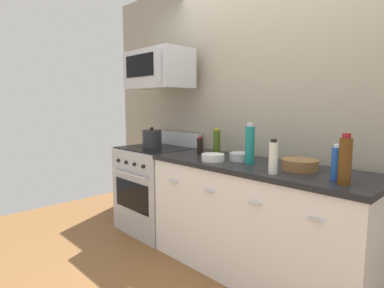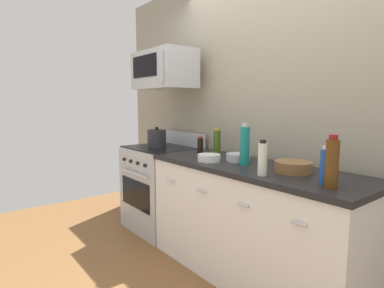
{
  "view_description": "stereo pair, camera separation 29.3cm",
  "coord_description": "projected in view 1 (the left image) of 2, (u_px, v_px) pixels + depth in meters",
  "views": [
    {
      "loc": [
        1.41,
        -2.07,
        1.39
      ],
      "look_at": [
        -0.68,
        -0.05,
        1.02
      ],
      "focal_mm": 29.54,
      "sensor_mm": 36.0,
      "label": 1
    },
    {
      "loc": [
        1.6,
        -1.84,
        1.39
      ],
      "look_at": [
        -0.68,
        -0.05,
        1.02
      ],
      "focal_mm": 29.54,
      "sensor_mm": 36.0,
      "label": 2
    }
  ],
  "objects": [
    {
      "name": "bowl_wooden_salad",
      "position": [
        300.0,
        164.0,
        2.26
      ],
      "size": [
        0.26,
        0.26,
        0.08
      ],
      "color": "brown",
      "rests_on": "countertop_slab"
    },
    {
      "name": "counter_unit",
      "position": [
        255.0,
        220.0,
        2.55
      ],
      "size": [
        1.85,
        0.66,
        0.92
      ],
      "color": "white",
      "rests_on": "ground_plane"
    },
    {
      "name": "bottle_olive_oil",
      "position": [
        217.0,
        142.0,
        2.94
      ],
      "size": [
        0.07,
        0.07,
        0.25
      ],
      "color": "#385114",
      "rests_on": "countertop_slab"
    },
    {
      "name": "stockpot",
      "position": [
        152.0,
        139.0,
        3.37
      ],
      "size": [
        0.2,
        0.2,
        0.23
      ],
      "color": "#262628",
      "rests_on": "range_oven"
    },
    {
      "name": "bottle_wine_amber",
      "position": [
        345.0,
        160.0,
        1.84
      ],
      "size": [
        0.07,
        0.07,
        0.3
      ],
      "color": "#59330F",
      "rests_on": "countertop_slab"
    },
    {
      "name": "range_oven",
      "position": [
        157.0,
        188.0,
        3.48
      ],
      "size": [
        0.76,
        0.69,
        1.07
      ],
      "color": "#B7BABF",
      "rests_on": "ground_plane"
    },
    {
      "name": "bottle_vinegar_white",
      "position": [
        273.0,
        157.0,
        2.13
      ],
      "size": [
        0.06,
        0.06,
        0.24
      ],
      "color": "silver",
      "rests_on": "countertop_slab"
    },
    {
      "name": "bottle_soy_sauce_dark",
      "position": [
        200.0,
        146.0,
        2.98
      ],
      "size": [
        0.05,
        0.05,
        0.17
      ],
      "color": "black",
      "rests_on": "countertop_slab"
    },
    {
      "name": "bottle_sparkling_teal",
      "position": [
        250.0,
        144.0,
        2.48
      ],
      "size": [
        0.07,
        0.07,
        0.33
      ],
      "color": "#197F7A",
      "rests_on": "countertop_slab"
    },
    {
      "name": "bowl_white_ceramic",
      "position": [
        213.0,
        157.0,
        2.62
      ],
      "size": [
        0.19,
        0.19,
        0.06
      ],
      "color": "white",
      "rests_on": "countertop_slab"
    },
    {
      "name": "back_wall",
      "position": [
        285.0,
        109.0,
        2.72
      ],
      "size": [
        4.94,
        0.1,
        2.7
      ],
      "primitive_type": "cube",
      "color": "#9E937F",
      "rests_on": "ground_plane"
    },
    {
      "name": "microwave",
      "position": [
        158.0,
        70.0,
        3.35
      ],
      "size": [
        0.74,
        0.44,
        0.4
      ],
      "color": "#B7BABF"
    },
    {
      "name": "bowl_steel_prep",
      "position": [
        241.0,
        156.0,
        2.64
      ],
      "size": [
        0.2,
        0.2,
        0.06
      ],
      "color": "#B2B5BA",
      "rests_on": "countertop_slab"
    },
    {
      "name": "bottle_soda_blue",
      "position": [
        337.0,
        163.0,
        1.95
      ],
      "size": [
        0.07,
        0.07,
        0.23
      ],
      "color": "#1E4CA5",
      "rests_on": "countertop_slab"
    },
    {
      "name": "ground_plane",
      "position": [
        253.0,
        273.0,
        2.61
      ],
      "size": [
        5.93,
        5.93,
        0.0
      ],
      "primitive_type": "plane",
      "color": "brown"
    }
  ]
}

